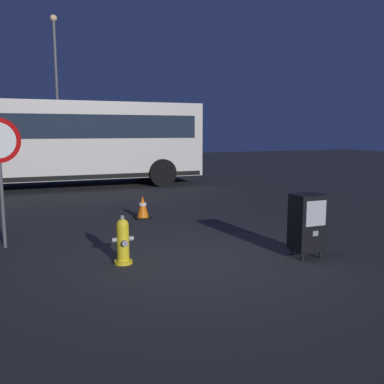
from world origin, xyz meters
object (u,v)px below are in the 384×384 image
(newspaper_box_primary, at_px, (307,222))
(bus_near, at_px, (52,139))
(traffic_cone, at_px, (143,207))
(street_light_near_right, at_px, (56,84))
(fire_hydrant, at_px, (123,241))

(newspaper_box_primary, bearing_deg, bus_near, 107.53)
(traffic_cone, height_order, street_light_near_right, street_light_near_right)
(fire_hydrant, distance_m, street_light_near_right, 15.17)
(street_light_near_right, bearing_deg, newspaper_box_primary, -80.25)
(fire_hydrant, xyz_separation_m, street_light_near_right, (0.15, 14.68, 3.83))
(street_light_near_right, bearing_deg, fire_hydrant, -90.59)
(street_light_near_right, bearing_deg, bus_near, -96.47)
(fire_hydrant, bearing_deg, newspaper_box_primary, -15.03)
(fire_hydrant, bearing_deg, bus_near, 92.63)
(fire_hydrant, bearing_deg, street_light_near_right, 89.41)
(bus_near, relative_size, street_light_near_right, 1.45)
(traffic_cone, relative_size, bus_near, 0.05)
(fire_hydrant, height_order, newspaper_box_primary, newspaper_box_primary)
(fire_hydrant, xyz_separation_m, bus_near, (-0.44, 9.50, 1.36))
(bus_near, bearing_deg, fire_hydrant, -87.46)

